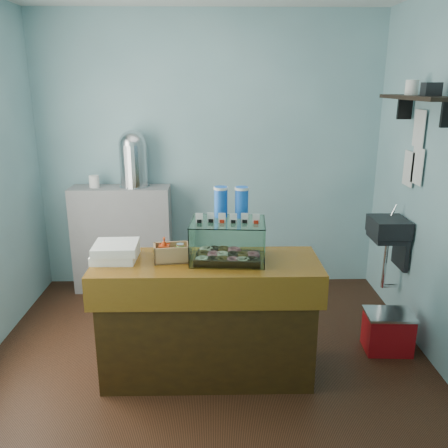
{
  "coord_description": "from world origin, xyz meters",
  "views": [
    {
      "loc": [
        0.06,
        -3.38,
        2.1
      ],
      "look_at": [
        0.12,
        -0.15,
        1.14
      ],
      "focal_mm": 38.0,
      "sensor_mm": 36.0,
      "label": 1
    }
  ],
  "objects_px": {
    "counter": "(207,318)",
    "coffee_urn": "(133,158)",
    "red_cooler": "(388,331)",
    "display_case": "(228,237)"
  },
  "relations": [
    {
      "from": "counter",
      "to": "red_cooler",
      "type": "height_order",
      "value": "counter"
    },
    {
      "from": "counter",
      "to": "coffee_urn",
      "type": "height_order",
      "value": "coffee_urn"
    },
    {
      "from": "counter",
      "to": "coffee_urn",
      "type": "distance_m",
      "value": 1.99
    },
    {
      "from": "counter",
      "to": "red_cooler",
      "type": "xyz_separation_m",
      "value": [
        1.46,
        0.29,
        -0.29
      ]
    },
    {
      "from": "display_case",
      "to": "red_cooler",
      "type": "distance_m",
      "value": 1.6
    },
    {
      "from": "display_case",
      "to": "red_cooler",
      "type": "height_order",
      "value": "display_case"
    },
    {
      "from": "counter",
      "to": "display_case",
      "type": "xyz_separation_m",
      "value": [
        0.15,
        0.05,
        0.6
      ]
    },
    {
      "from": "coffee_urn",
      "to": "red_cooler",
      "type": "xyz_separation_m",
      "value": [
        2.21,
        -1.3,
        -1.23
      ]
    },
    {
      "from": "red_cooler",
      "to": "counter",
      "type": "bearing_deg",
      "value": -165.87
    },
    {
      "from": "counter",
      "to": "red_cooler",
      "type": "bearing_deg",
      "value": 11.06
    }
  ]
}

